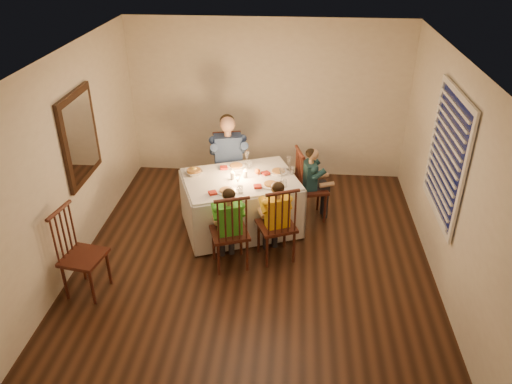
# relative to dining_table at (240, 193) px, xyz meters

# --- Properties ---
(ground) EXTENTS (5.00, 5.00, 0.00)m
(ground) POSITION_rel_dining_table_xyz_m (0.26, -0.70, -0.57)
(ground) COLOR black
(ground) RESTS_ON ground
(wall_left) EXTENTS (0.02, 5.00, 2.60)m
(wall_left) POSITION_rel_dining_table_xyz_m (-1.99, -0.70, 0.73)
(wall_left) COLOR silver
(wall_left) RESTS_ON ground
(wall_right) EXTENTS (0.02, 5.00, 2.60)m
(wall_right) POSITION_rel_dining_table_xyz_m (2.51, -0.70, 0.73)
(wall_right) COLOR silver
(wall_right) RESTS_ON ground
(wall_back) EXTENTS (4.50, 0.02, 2.60)m
(wall_back) POSITION_rel_dining_table_xyz_m (0.26, 1.80, 0.73)
(wall_back) COLOR silver
(wall_back) RESTS_ON ground
(ceiling) EXTENTS (5.00, 5.00, 0.00)m
(ceiling) POSITION_rel_dining_table_xyz_m (0.26, -0.70, 2.03)
(ceiling) COLOR white
(ceiling) RESTS_ON wall_back
(dining_table) EXTENTS (1.82, 1.58, 0.77)m
(dining_table) POSITION_rel_dining_table_xyz_m (0.00, 0.00, 0.00)
(dining_table) COLOR silver
(dining_table) RESTS_ON ground
(chair_adult) EXTENTS (0.53, 0.52, 1.09)m
(chair_adult) POSITION_rel_dining_table_xyz_m (-0.26, 0.76, -0.57)
(chair_adult) COLOR #37190F
(chair_adult) RESTS_ON ground
(chair_near_left) EXTENTS (0.56, 0.55, 1.09)m
(chair_near_left) POSITION_rel_dining_table_xyz_m (-0.04, -0.87, -0.57)
(chair_near_left) COLOR #37190F
(chair_near_left) RESTS_ON ground
(chair_near_right) EXTENTS (0.57, 0.56, 1.09)m
(chair_near_right) POSITION_rel_dining_table_xyz_m (0.53, -0.66, -0.57)
(chair_near_right) COLOR #37190F
(chair_near_right) RESTS_ON ground
(chair_end) EXTENTS (0.52, 0.54, 1.09)m
(chair_end) POSITION_rel_dining_table_xyz_m (0.98, 0.38, -0.57)
(chair_end) COLOR #37190F
(chair_end) RESTS_ON ground
(chair_extra) EXTENTS (0.51, 0.53, 1.11)m
(chair_extra) POSITION_rel_dining_table_xyz_m (-1.64, -1.52, -0.57)
(chair_extra) COLOR #37190F
(chair_extra) RESTS_ON ground
(adult) EXTENTS (0.64, 0.61, 1.40)m
(adult) POSITION_rel_dining_table_xyz_m (-0.26, 0.76, -0.57)
(adult) COLOR navy
(adult) RESTS_ON ground
(child_green) EXTENTS (0.48, 0.46, 1.12)m
(child_green) POSITION_rel_dining_table_xyz_m (-0.04, -0.87, -0.57)
(child_green) COLOR green
(child_green) RESTS_ON ground
(child_yellow) EXTENTS (0.49, 0.47, 1.12)m
(child_yellow) POSITION_rel_dining_table_xyz_m (0.53, -0.66, -0.57)
(child_yellow) COLOR yellow
(child_yellow) RESTS_ON ground
(child_teal) EXTENTS (0.42, 0.45, 1.10)m
(child_teal) POSITION_rel_dining_table_xyz_m (0.98, 0.38, -0.57)
(child_teal) COLOR #193940
(child_teal) RESTS_ON ground
(setting_adult) EXTENTS (0.34, 0.34, 0.02)m
(setting_adult) POSITION_rel_dining_table_xyz_m (-0.09, 0.34, 0.24)
(setting_adult) COLOR silver
(setting_adult) RESTS_ON dining_table
(setting_green) EXTENTS (0.34, 0.34, 0.02)m
(setting_green) POSITION_rel_dining_table_xyz_m (-0.13, -0.40, 0.24)
(setting_green) COLOR silver
(setting_green) RESTS_ON dining_table
(setting_yellow) EXTENTS (0.34, 0.34, 0.02)m
(setting_yellow) POSITION_rel_dining_table_xyz_m (0.43, -0.18, 0.24)
(setting_yellow) COLOR silver
(setting_yellow) RESTS_ON dining_table
(setting_teal) EXTENTS (0.34, 0.34, 0.02)m
(setting_teal) POSITION_rel_dining_table_xyz_m (0.51, 0.21, 0.24)
(setting_teal) COLOR silver
(setting_teal) RESTS_ON dining_table
(candle_left) EXTENTS (0.06, 0.06, 0.10)m
(candle_left) POSITION_rel_dining_table_xyz_m (-0.10, -0.04, 0.28)
(candle_left) COLOR white
(candle_left) RESTS_ON dining_table
(candle_right) EXTENTS (0.06, 0.06, 0.10)m
(candle_right) POSITION_rel_dining_table_xyz_m (0.07, 0.03, 0.28)
(candle_right) COLOR white
(candle_right) RESTS_ON dining_table
(squash) EXTENTS (0.09, 0.09, 0.09)m
(squash) POSITION_rel_dining_table_xyz_m (-0.65, 0.09, 0.27)
(squash) COLOR yellow
(squash) RESTS_ON dining_table
(orange_fruit) EXTENTS (0.08, 0.08, 0.08)m
(orange_fruit) POSITION_rel_dining_table_xyz_m (0.23, 0.14, 0.27)
(orange_fruit) COLOR orange
(orange_fruit) RESTS_ON dining_table
(serving_bowl) EXTENTS (0.33, 0.33, 0.06)m
(serving_bowl) POSITION_rel_dining_table_xyz_m (-0.65, 0.07, 0.26)
(serving_bowl) COLOR silver
(serving_bowl) RESTS_ON dining_table
(wall_mirror) EXTENTS (0.06, 0.95, 1.15)m
(wall_mirror) POSITION_rel_dining_table_xyz_m (-1.96, -0.40, 0.93)
(wall_mirror) COLOR black
(wall_mirror) RESTS_ON wall_left
(window_blinds) EXTENTS (0.07, 1.34, 1.54)m
(window_blinds) POSITION_rel_dining_table_xyz_m (2.46, -0.60, 0.93)
(window_blinds) COLOR #0C1133
(window_blinds) RESTS_ON wall_right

